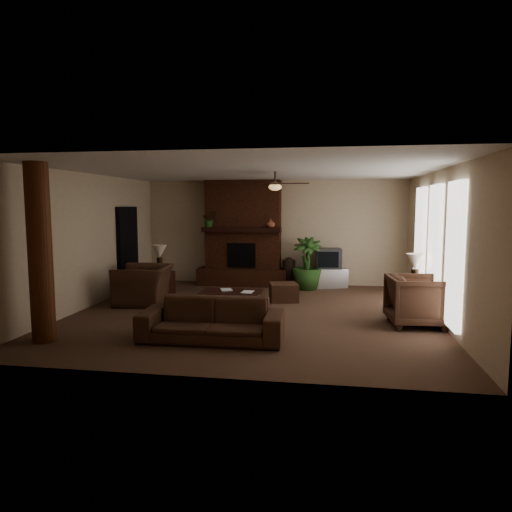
% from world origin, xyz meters
% --- Properties ---
extents(room_shell, '(7.00, 7.00, 7.00)m').
position_xyz_m(room_shell, '(0.00, 0.00, 1.40)').
color(room_shell, brown).
rests_on(room_shell, ground).
extents(fireplace, '(2.40, 0.70, 2.80)m').
position_xyz_m(fireplace, '(-0.80, 3.22, 1.16)').
color(fireplace, '#502515').
rests_on(fireplace, ground).
extents(windows, '(0.08, 3.65, 2.35)m').
position_xyz_m(windows, '(3.45, 0.20, 1.35)').
color(windows, white).
rests_on(windows, ground).
extents(log_column, '(0.36, 0.36, 2.80)m').
position_xyz_m(log_column, '(-2.95, -2.40, 1.40)').
color(log_column, '#5B2D16').
rests_on(log_column, ground).
extents(doorway, '(0.10, 1.00, 2.10)m').
position_xyz_m(doorway, '(-3.44, 1.80, 1.05)').
color(doorway, black).
rests_on(doorway, ground).
extents(ceiling_fan, '(1.35, 1.35, 0.37)m').
position_xyz_m(ceiling_fan, '(0.40, 0.30, 2.53)').
color(ceiling_fan, '#2E2114').
rests_on(ceiling_fan, ceiling).
extents(sofa, '(2.28, 0.70, 0.89)m').
position_xyz_m(sofa, '(-0.34, -1.94, 0.44)').
color(sofa, '#452C1D').
rests_on(sofa, ground).
extents(armchair_left, '(0.97, 1.35, 1.10)m').
position_xyz_m(armchair_left, '(-2.51, 0.54, 0.55)').
color(armchair_left, '#452C1D').
rests_on(armchair_left, ground).
extents(armchair_right, '(0.99, 1.05, 1.00)m').
position_xyz_m(armchair_right, '(3.05, -0.50, 0.50)').
color(armchair_right, '#452C1D').
rests_on(armchair_right, ground).
extents(coffee_table, '(1.20, 0.70, 0.43)m').
position_xyz_m(coffee_table, '(-0.44, -0.04, 0.37)').
color(coffee_table, black).
rests_on(coffee_table, ground).
extents(ottoman, '(0.72, 0.72, 0.40)m').
position_xyz_m(ottoman, '(0.49, 1.23, 0.20)').
color(ottoman, '#452C1D').
rests_on(ottoman, ground).
extents(tv_stand, '(0.97, 0.77, 0.50)m').
position_xyz_m(tv_stand, '(1.51, 3.15, 0.25)').
color(tv_stand, '#AFAFB1').
rests_on(tv_stand, ground).
extents(tv, '(0.70, 0.59, 0.52)m').
position_xyz_m(tv, '(1.47, 3.14, 0.76)').
color(tv, '#3A3A3D').
rests_on(tv, tv_stand).
extents(floor_vase, '(0.34, 0.34, 0.77)m').
position_xyz_m(floor_vase, '(0.45, 3.15, 0.43)').
color(floor_vase, black).
rests_on(floor_vase, ground).
extents(floor_plant, '(0.90, 1.41, 0.74)m').
position_xyz_m(floor_plant, '(0.94, 2.77, 0.37)').
color(floor_plant, '#2C5120').
rests_on(floor_plant, ground).
extents(side_table_left, '(0.51, 0.51, 0.55)m').
position_xyz_m(side_table_left, '(-2.46, 1.50, 0.28)').
color(side_table_left, black).
rests_on(side_table_left, ground).
extents(lamp_left, '(0.44, 0.44, 0.65)m').
position_xyz_m(lamp_left, '(-2.50, 1.49, 1.00)').
color(lamp_left, '#2E2114').
rests_on(lamp_left, side_table_left).
extents(side_table_right, '(0.64, 0.64, 0.55)m').
position_xyz_m(side_table_right, '(3.15, 0.38, 0.28)').
color(side_table_right, black).
rests_on(side_table_right, ground).
extents(lamp_right, '(0.39, 0.39, 0.65)m').
position_xyz_m(lamp_right, '(3.15, 0.39, 1.00)').
color(lamp_right, '#2E2114').
rests_on(lamp_right, side_table_right).
extents(mantel_plant, '(0.47, 0.50, 0.33)m').
position_xyz_m(mantel_plant, '(-1.67, 2.99, 1.72)').
color(mantel_plant, '#2C5120').
rests_on(mantel_plant, fireplace).
extents(mantel_vase, '(0.22, 0.23, 0.22)m').
position_xyz_m(mantel_vase, '(-0.03, 3.00, 1.67)').
color(mantel_vase, '#97563C').
rests_on(mantel_vase, fireplace).
extents(book_a, '(0.21, 0.10, 0.29)m').
position_xyz_m(book_a, '(-0.65, -0.02, 0.57)').
color(book_a, '#999999').
rests_on(book_a, coffee_table).
extents(book_b, '(0.21, 0.04, 0.29)m').
position_xyz_m(book_b, '(-0.19, -0.12, 0.58)').
color(book_b, '#999999').
rests_on(book_b, coffee_table).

